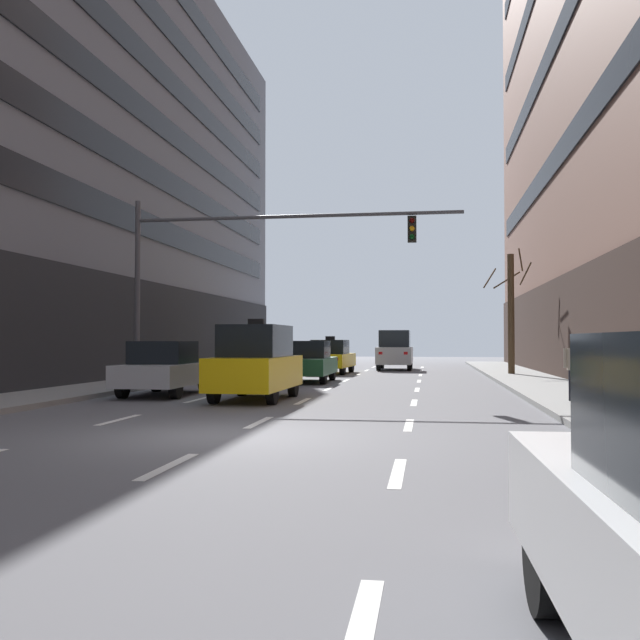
{
  "coord_description": "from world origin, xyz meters",
  "views": [
    {
      "loc": [
        3.4,
        -11.89,
        1.66
      ],
      "look_at": [
        -0.93,
        16.05,
        2.48
      ],
      "focal_mm": 39.43,
      "sensor_mm": 36.0,
      "label": 1
    }
  ],
  "objects_px": {
    "taxi_driving_1": "(256,363)",
    "street_tree_0": "(511,311)",
    "traffic_signal_0": "(238,255)",
    "taxi_driving_0": "(251,354)",
    "pedestrian_1": "(575,366)",
    "car_driving_4": "(165,369)",
    "car_driving_2": "(308,362)",
    "taxi_driving_3": "(331,357)",
    "car_driving_5": "(395,350)"
  },
  "relations": [
    {
      "from": "taxi_driving_3",
      "to": "pedestrian_1",
      "type": "bearing_deg",
      "value": -62.65
    },
    {
      "from": "car_driving_2",
      "to": "car_driving_5",
      "type": "height_order",
      "value": "car_driving_5"
    },
    {
      "from": "traffic_signal_0",
      "to": "pedestrian_1",
      "type": "height_order",
      "value": "traffic_signal_0"
    },
    {
      "from": "taxi_driving_3",
      "to": "traffic_signal_0",
      "type": "height_order",
      "value": "traffic_signal_0"
    },
    {
      "from": "car_driving_2",
      "to": "taxi_driving_1",
      "type": "bearing_deg",
      "value": -90.07
    },
    {
      "from": "taxi_driving_0",
      "to": "traffic_signal_0",
      "type": "xyz_separation_m",
      "value": [
        1.55,
        -7.86,
        3.43
      ]
    },
    {
      "from": "taxi_driving_1",
      "to": "pedestrian_1",
      "type": "relative_size",
      "value": 2.86
    },
    {
      "from": "taxi_driving_0",
      "to": "traffic_signal_0",
      "type": "bearing_deg",
      "value": -78.8
    },
    {
      "from": "car_driving_2",
      "to": "street_tree_0",
      "type": "relative_size",
      "value": 0.77
    },
    {
      "from": "car_driving_4",
      "to": "taxi_driving_3",
      "type": "bearing_deg",
      "value": 78.21
    },
    {
      "from": "taxi_driving_1",
      "to": "pedestrian_1",
      "type": "bearing_deg",
      "value": -4.43
    },
    {
      "from": "taxi_driving_0",
      "to": "pedestrian_1",
      "type": "xyz_separation_m",
      "value": [
        11.47,
        -12.05,
        -0.07
      ]
    },
    {
      "from": "taxi_driving_3",
      "to": "street_tree_0",
      "type": "relative_size",
      "value": 0.8
    },
    {
      "from": "pedestrian_1",
      "to": "traffic_signal_0",
      "type": "bearing_deg",
      "value": 157.09
    },
    {
      "from": "car_driving_2",
      "to": "traffic_signal_0",
      "type": "xyz_separation_m",
      "value": [
        -1.53,
        -4.94,
        3.7
      ]
    },
    {
      "from": "taxi_driving_0",
      "to": "taxi_driving_3",
      "type": "distance_m",
      "value": 5.28
    },
    {
      "from": "taxi_driving_1",
      "to": "car_driving_2",
      "type": "bearing_deg",
      "value": 89.93
    },
    {
      "from": "taxi_driving_0",
      "to": "car_driving_4",
      "type": "height_order",
      "value": "taxi_driving_0"
    },
    {
      "from": "car_driving_2",
      "to": "traffic_signal_0",
      "type": "distance_m",
      "value": 6.36
    },
    {
      "from": "traffic_signal_0",
      "to": "car_driving_5",
      "type": "bearing_deg",
      "value": 75.78
    },
    {
      "from": "taxi_driving_1",
      "to": "taxi_driving_3",
      "type": "xyz_separation_m",
      "value": [
        -0.08,
        15.74,
        -0.21
      ]
    },
    {
      "from": "taxi_driving_0",
      "to": "pedestrian_1",
      "type": "bearing_deg",
      "value": -46.4
    },
    {
      "from": "taxi_driving_3",
      "to": "car_driving_5",
      "type": "xyz_separation_m",
      "value": [
        2.96,
        5.16,
        0.27
      ]
    },
    {
      "from": "car_driving_5",
      "to": "street_tree_0",
      "type": "bearing_deg",
      "value": -50.43
    },
    {
      "from": "taxi_driving_1",
      "to": "pedestrian_1",
      "type": "xyz_separation_m",
      "value": [
        8.4,
        -0.65,
        -0.03
      ]
    },
    {
      "from": "taxi_driving_0",
      "to": "car_driving_2",
      "type": "xyz_separation_m",
      "value": [
        3.09,
        -2.92,
        -0.26
      ]
    },
    {
      "from": "taxi_driving_1",
      "to": "car_driving_5",
      "type": "bearing_deg",
      "value": 82.15
    },
    {
      "from": "car_driving_5",
      "to": "pedestrian_1",
      "type": "distance_m",
      "value": 22.25
    },
    {
      "from": "street_tree_0",
      "to": "car_driving_5",
      "type": "bearing_deg",
      "value": 129.57
    },
    {
      "from": "street_tree_0",
      "to": "pedestrian_1",
      "type": "bearing_deg",
      "value": -90.46
    },
    {
      "from": "taxi_driving_1",
      "to": "car_driving_2",
      "type": "height_order",
      "value": "taxi_driving_1"
    },
    {
      "from": "car_driving_2",
      "to": "taxi_driving_3",
      "type": "bearing_deg",
      "value": 90.75
    },
    {
      "from": "taxi_driving_1",
      "to": "car_driving_2",
      "type": "xyz_separation_m",
      "value": [
        0.01,
        8.48,
        -0.23
      ]
    },
    {
      "from": "street_tree_0",
      "to": "taxi_driving_3",
      "type": "bearing_deg",
      "value": 169.1
    },
    {
      "from": "taxi_driving_0",
      "to": "car_driving_5",
      "type": "distance_m",
      "value": 11.22
    },
    {
      "from": "taxi_driving_0",
      "to": "car_driving_4",
      "type": "relative_size",
      "value": 1.02
    },
    {
      "from": "car_driving_4",
      "to": "pedestrian_1",
      "type": "height_order",
      "value": "pedestrian_1"
    },
    {
      "from": "taxi_driving_1",
      "to": "street_tree_0",
      "type": "bearing_deg",
      "value": 58.85
    },
    {
      "from": "car_driving_2",
      "to": "car_driving_5",
      "type": "xyz_separation_m",
      "value": [
        2.87,
        12.42,
        0.3
      ]
    },
    {
      "from": "car_driving_2",
      "to": "traffic_signal_0",
      "type": "relative_size",
      "value": 0.4
    },
    {
      "from": "taxi_driving_0",
      "to": "car_driving_2",
      "type": "distance_m",
      "value": 4.25
    },
    {
      "from": "taxi_driving_1",
      "to": "taxi_driving_3",
      "type": "distance_m",
      "value": 15.74
    },
    {
      "from": "taxi_driving_1",
      "to": "traffic_signal_0",
      "type": "bearing_deg",
      "value": 113.24
    },
    {
      "from": "car_driving_4",
      "to": "street_tree_0",
      "type": "xyz_separation_m",
      "value": [
        11.64,
        12.9,
        2.2
      ]
    },
    {
      "from": "traffic_signal_0",
      "to": "street_tree_0",
      "type": "bearing_deg",
      "value": 46.42
    },
    {
      "from": "taxi_driving_1",
      "to": "street_tree_0",
      "type": "height_order",
      "value": "street_tree_0"
    },
    {
      "from": "taxi_driving_0",
      "to": "traffic_signal_0",
      "type": "height_order",
      "value": "traffic_signal_0"
    },
    {
      "from": "taxi_driving_0",
      "to": "car_driving_2",
      "type": "bearing_deg",
      "value": -43.37
    },
    {
      "from": "car_driving_2",
      "to": "car_driving_5",
      "type": "distance_m",
      "value": 12.76
    },
    {
      "from": "taxi_driving_3",
      "to": "traffic_signal_0",
      "type": "xyz_separation_m",
      "value": [
        -1.44,
        -12.2,
        3.67
      ]
    }
  ]
}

